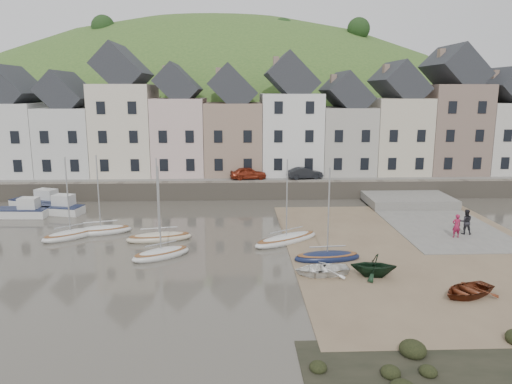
{
  "coord_description": "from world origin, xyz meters",
  "views": [
    {
      "loc": [
        -1.43,
        -31.51,
        10.79
      ],
      "look_at": [
        0.0,
        6.0,
        3.0
      ],
      "focal_mm": 34.2,
      "sensor_mm": 36.0,
      "label": 1
    }
  ],
  "objects_px": {
    "sailboat_0": "(71,235)",
    "car_right": "(305,173)",
    "person_red": "(456,226)",
    "person_dark": "(466,222)",
    "rowboat_red": "(467,290)",
    "rowboat_white": "(321,269)",
    "rowboat_green": "(374,265)",
    "car_left": "(248,173)"
  },
  "relations": [
    {
      "from": "car_left",
      "to": "car_right",
      "type": "xyz_separation_m",
      "value": [
        6.03,
        0.0,
        -0.04
      ]
    },
    {
      "from": "rowboat_green",
      "to": "person_red",
      "type": "relative_size",
      "value": 1.48
    },
    {
      "from": "rowboat_green",
      "to": "car_right",
      "type": "height_order",
      "value": "car_right"
    },
    {
      "from": "sailboat_0",
      "to": "rowboat_green",
      "type": "relative_size",
      "value": 2.39
    },
    {
      "from": "person_dark",
      "to": "rowboat_red",
      "type": "bearing_deg",
      "value": 78.23
    },
    {
      "from": "rowboat_red",
      "to": "rowboat_white",
      "type": "bearing_deg",
      "value": -140.98
    },
    {
      "from": "rowboat_red",
      "to": "car_left",
      "type": "distance_m",
      "value": 29.33
    },
    {
      "from": "rowboat_white",
      "to": "person_dark",
      "type": "relative_size",
      "value": 1.7
    },
    {
      "from": "car_right",
      "to": "rowboat_green",
      "type": "bearing_deg",
      "value": 171.7
    },
    {
      "from": "car_right",
      "to": "rowboat_red",
      "type": "bearing_deg",
      "value": -179.63
    },
    {
      "from": "sailboat_0",
      "to": "person_red",
      "type": "distance_m",
      "value": 28.73
    },
    {
      "from": "sailboat_0",
      "to": "rowboat_red",
      "type": "height_order",
      "value": "sailboat_0"
    },
    {
      "from": "rowboat_red",
      "to": "car_left",
      "type": "xyz_separation_m",
      "value": [
        -11.07,
        27.1,
        1.86
      ]
    },
    {
      "from": "rowboat_red",
      "to": "person_red",
      "type": "distance_m",
      "value": 11.05
    },
    {
      "from": "person_red",
      "to": "car_right",
      "type": "distance_m",
      "value": 19.11
    },
    {
      "from": "rowboat_white",
      "to": "person_dark",
      "type": "xyz_separation_m",
      "value": [
        12.33,
        7.78,
        0.68
      ]
    },
    {
      "from": "rowboat_red",
      "to": "car_right",
      "type": "xyz_separation_m",
      "value": [
        -5.04,
        27.1,
        1.82
      ]
    },
    {
      "from": "sailboat_0",
      "to": "car_right",
      "type": "xyz_separation_m",
      "value": [
        19.68,
        15.5,
        1.95
      ]
    },
    {
      "from": "car_left",
      "to": "car_right",
      "type": "distance_m",
      "value": 6.03
    },
    {
      "from": "person_dark",
      "to": "car_right",
      "type": "height_order",
      "value": "car_right"
    },
    {
      "from": "rowboat_white",
      "to": "car_right",
      "type": "distance_m",
      "value": 23.92
    },
    {
      "from": "rowboat_white",
      "to": "rowboat_green",
      "type": "bearing_deg",
      "value": 76.39
    },
    {
      "from": "person_dark",
      "to": "sailboat_0",
      "type": "bearing_deg",
      "value": 11.76
    },
    {
      "from": "rowboat_white",
      "to": "car_left",
      "type": "relative_size",
      "value": 0.85
    },
    {
      "from": "rowboat_red",
      "to": "car_right",
      "type": "relative_size",
      "value": 0.86
    },
    {
      "from": "sailboat_0",
      "to": "car_right",
      "type": "bearing_deg",
      "value": 38.22
    },
    {
      "from": "person_red",
      "to": "car_left",
      "type": "height_order",
      "value": "car_left"
    },
    {
      "from": "rowboat_white",
      "to": "person_red",
      "type": "distance_m",
      "value": 13.22
    },
    {
      "from": "rowboat_green",
      "to": "person_red",
      "type": "xyz_separation_m",
      "value": [
        8.22,
        7.33,
        0.25
      ]
    },
    {
      "from": "car_left",
      "to": "sailboat_0",
      "type": "bearing_deg",
      "value": 129.84
    },
    {
      "from": "person_dark",
      "to": "rowboat_white",
      "type": "bearing_deg",
      "value": 44.92
    },
    {
      "from": "rowboat_white",
      "to": "rowboat_green",
      "type": "height_order",
      "value": "rowboat_green"
    },
    {
      "from": "rowboat_white",
      "to": "rowboat_red",
      "type": "distance_m",
      "value": 8.01
    },
    {
      "from": "sailboat_0",
      "to": "car_left",
      "type": "relative_size",
      "value": 1.65
    },
    {
      "from": "rowboat_red",
      "to": "person_dark",
      "type": "bearing_deg",
      "value": 129.35
    },
    {
      "from": "rowboat_green",
      "to": "person_red",
      "type": "height_order",
      "value": "person_red"
    },
    {
      "from": "person_red",
      "to": "car_left",
      "type": "distance_m",
      "value": 22.59
    },
    {
      "from": "rowboat_white",
      "to": "car_right",
      "type": "height_order",
      "value": "car_right"
    },
    {
      "from": "rowboat_white",
      "to": "rowboat_green",
      "type": "xyz_separation_m",
      "value": [
        3.02,
        -0.39,
        0.36
      ]
    },
    {
      "from": "rowboat_red",
      "to": "car_right",
      "type": "height_order",
      "value": "car_right"
    },
    {
      "from": "sailboat_0",
      "to": "rowboat_green",
      "type": "distance_m",
      "value": 22.22
    },
    {
      "from": "car_left",
      "to": "car_right",
      "type": "bearing_deg",
      "value": -98.79
    }
  ]
}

